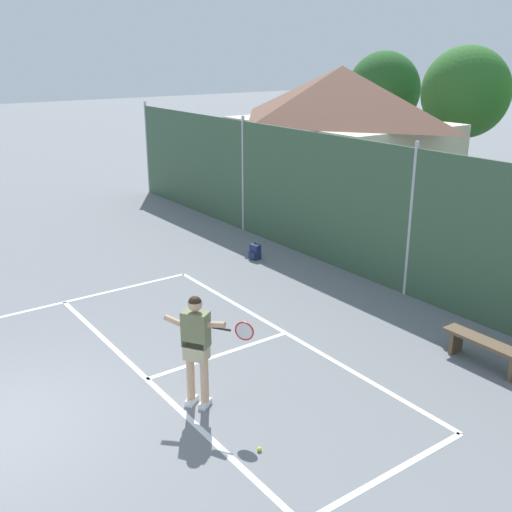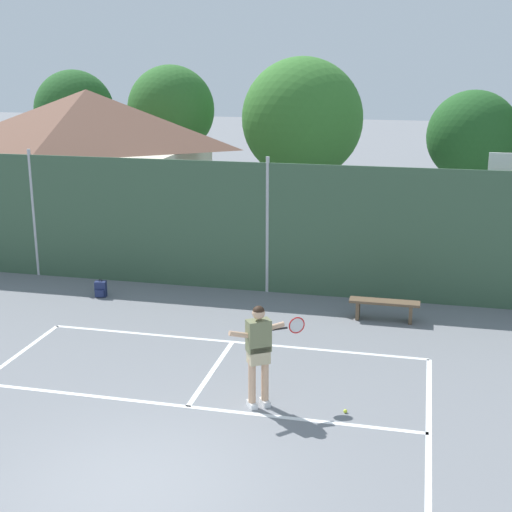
{
  "view_description": "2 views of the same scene",
  "coord_description": "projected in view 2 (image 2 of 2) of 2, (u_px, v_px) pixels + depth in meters",
  "views": [
    {
      "loc": [
        8.43,
        -1.33,
        5.31
      ],
      "look_at": [
        -0.23,
        4.94,
        1.66
      ],
      "focal_mm": 42.39,
      "sensor_mm": 36.0,
      "label": 1
    },
    {
      "loc": [
        3.76,
        -8.43,
        5.96
      ],
      "look_at": [
        0.26,
        6.6,
        1.62
      ],
      "focal_mm": 50.96,
      "sensor_mm": 36.0,
      "label": 2
    }
  ],
  "objects": [
    {
      "name": "ground_plane",
      "position": [
        133.0,
        486.0,
        10.34
      ],
      "size": [
        120.0,
        120.0,
        0.0
      ],
      "primitive_type": "plane",
      "color": "slate"
    },
    {
      "name": "court_markings",
      "position": [
        150.0,
        462.0,
        10.94
      ],
      "size": [
        8.3,
        11.1,
        0.01
      ],
      "color": "white",
      "rests_on": "ground"
    },
    {
      "name": "chainlink_fence",
      "position": [
        267.0,
        229.0,
        18.32
      ],
      "size": [
        26.09,
        0.09,
        3.49
      ],
      "color": "#38563D",
      "rests_on": "ground"
    },
    {
      "name": "basketball_hoop",
      "position": [
        504.0,
        202.0,
        18.41
      ],
      "size": [
        0.9,
        0.67,
        3.55
      ],
      "color": "#9E9EA3",
      "rests_on": "ground"
    },
    {
      "name": "clubhouse_building",
      "position": [
        90.0,
        163.0,
        23.54
      ],
      "size": [
        7.28,
        5.49,
        4.84
      ],
      "color": "beige",
      "rests_on": "ground"
    },
    {
      "name": "treeline_backdrop",
      "position": [
        356.0,
        117.0,
        26.77
      ],
      "size": [
        23.94,
        4.11,
        6.15
      ],
      "color": "brown",
      "rests_on": "ground"
    },
    {
      "name": "tennis_player",
      "position": [
        259.0,
        347.0,
        12.4
      ],
      "size": [
        1.17,
        0.92,
        1.85
      ],
      "color": "silver",
      "rests_on": "ground"
    },
    {
      "name": "tennis_ball",
      "position": [
        345.0,
        411.0,
        12.44
      ],
      "size": [
        0.07,
        0.07,
        0.07
      ],
      "primitive_type": "sphere",
      "color": "#CCE033",
      "rests_on": "ground"
    },
    {
      "name": "backpack_navy",
      "position": [
        101.0,
        289.0,
        18.32
      ],
      "size": [
        0.31,
        0.28,
        0.46
      ],
      "color": "navy",
      "rests_on": "ground"
    },
    {
      "name": "courtside_bench",
      "position": [
        384.0,
        306.0,
        16.65
      ],
      "size": [
        1.6,
        0.36,
        0.48
      ],
      "color": "brown",
      "rests_on": "ground"
    }
  ]
}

